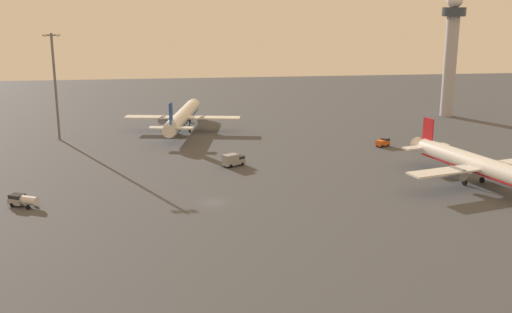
# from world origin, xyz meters

# --- Properties ---
(ground_plane) EXTENTS (416.00, 416.00, 0.00)m
(ground_plane) POSITION_xyz_m (0.00, 0.00, 0.00)
(ground_plane) COLOR #424449
(control_tower) EXTENTS (8.00, 8.00, 42.74)m
(control_tower) POSITION_xyz_m (87.75, 85.27, 24.54)
(control_tower) COLOR #A8A8B2
(control_tower) RESTS_ON ground
(airplane_near_gate) EXTENTS (35.92, 45.76, 11.93)m
(airplane_near_gate) POSITION_xyz_m (58.54, 3.19, 4.51)
(airplane_near_gate) COLOR silver
(airplane_near_gate) RESTS_ON ground
(airplane_far_stand) EXTENTS (36.00, 46.02, 11.85)m
(airplane_far_stand) POSITION_xyz_m (-5.03, 71.51, 4.48)
(airplane_far_stand) COLOR silver
(airplane_far_stand) RESTS_ON ground
(fuel_truck) EXTENTS (6.54, 4.83, 2.35)m
(fuel_truck) POSITION_xyz_m (-37.26, 2.31, 1.37)
(fuel_truck) COLOR gray
(fuel_truck) RESTS_ON ground
(cargo_loader) EXTENTS (4.55, 3.87, 2.25)m
(cargo_loader) POSITION_xyz_m (50.03, 42.78, 1.18)
(cargo_loader) COLOR #D85919
(cargo_loader) RESTS_ON ground
(catering_truck) EXTENTS (6.05, 4.93, 3.05)m
(catering_truck) POSITION_xyz_m (6.64, 27.35, 1.58)
(catering_truck) COLOR gray
(catering_truck) RESTS_ON ground
(apron_light_central) EXTENTS (4.80, 0.90, 30.70)m
(apron_light_central) POSITION_xyz_m (-41.11, 63.44, 17.25)
(apron_light_central) COLOR slate
(apron_light_central) RESTS_ON ground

